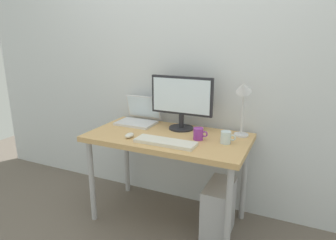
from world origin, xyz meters
TOP-DOWN VIEW (x-y plane):
  - ground_plane at (0.00, 0.00)m, footprint 6.00×6.00m
  - back_wall at (0.00, 0.38)m, footprint 4.40×0.04m
  - desk at (0.00, 0.00)m, footprint 1.22×0.64m
  - monitor at (0.03, 0.19)m, footprint 0.51×0.20m
  - laptop at (-0.37, 0.21)m, footprint 0.32×0.28m
  - desk_lamp at (0.51, 0.19)m, footprint 0.11×0.16m
  - keyboard at (0.06, -0.18)m, footprint 0.44×0.14m
  - mouse at (-0.24, -0.17)m, footprint 0.06×0.09m
  - coffee_mug at (0.24, -0.00)m, footprint 0.11×0.07m
  - glass_cup at (0.45, 0.01)m, footprint 0.11×0.07m
  - computer_tower at (0.43, -0.04)m, footprint 0.18×0.36m

SIDE VIEW (x-z plane):
  - ground_plane at x=0.00m, z-range 0.00..0.00m
  - computer_tower at x=0.43m, z-range 0.00..0.42m
  - desk at x=0.00m, z-range 0.29..1.02m
  - keyboard at x=0.06m, z-range 0.73..0.75m
  - mouse at x=-0.24m, z-range 0.73..0.76m
  - glass_cup at x=0.45m, z-range 0.73..0.82m
  - coffee_mug at x=0.24m, z-range 0.73..0.82m
  - laptop at x=-0.37m, z-range 0.67..0.90m
  - monitor at x=0.03m, z-range 0.76..1.19m
  - desk_lamp at x=0.51m, z-range 0.82..1.26m
  - back_wall at x=0.00m, z-range 0.00..2.60m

